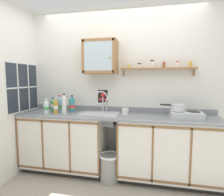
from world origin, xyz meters
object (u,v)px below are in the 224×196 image
at_px(bottle_opaque_white_2, 64,104).
at_px(trash_bin, 109,167).
at_px(bottle_juice_amber_4, 56,106).
at_px(warning_sign, 103,97).
at_px(bottle_soda_green_3, 53,105).
at_px(bottle_water_clear_5, 46,107).
at_px(hot_plate_stove, 186,115).
at_px(wall_cabinet, 100,57).
at_px(sink, 100,115).
at_px(bottle_detergent_teal_1, 72,105).
at_px(mug, 125,111).
at_px(saucepan, 178,107).
at_px(bottle_water_blue_0, 60,105).

xyz_separation_m(bottle_opaque_white_2, trash_bin, (0.73, -0.13, -0.85)).
distance_m(bottle_juice_amber_4, warning_sign, 0.75).
relative_size(bottle_soda_green_3, bottle_water_clear_5, 0.99).
height_order(hot_plate_stove, bottle_soda_green_3, bottle_soda_green_3).
bearing_deg(trash_bin, wall_cabinet, 122.50).
xyz_separation_m(sink, bottle_soda_green_3, (-0.81, 0.05, 0.12)).
height_order(bottle_detergent_teal_1, bottle_opaque_white_2, bottle_opaque_white_2).
xyz_separation_m(mug, wall_cabinet, (-0.40, 0.09, 0.81)).
bearing_deg(sink, hot_plate_stove, -1.28).
height_order(saucepan, bottle_water_clear_5, bottle_water_clear_5).
bearing_deg(trash_bin, hot_plate_stove, 11.23).
height_order(saucepan, mug, saucepan).
bearing_deg(bottle_soda_green_3, bottle_water_blue_0, -21.02).
height_order(sink, bottle_juice_amber_4, sink).
relative_size(bottle_soda_green_3, wall_cabinet, 0.44).
xyz_separation_m(hot_plate_stove, bottle_juice_amber_4, (-1.89, -0.09, 0.07)).
height_order(hot_plate_stove, bottle_detergent_teal_1, bottle_detergent_teal_1).
xyz_separation_m(hot_plate_stove, saucepan, (-0.10, 0.02, 0.10)).
height_order(bottle_water_blue_0, bottle_soda_green_3, bottle_water_blue_0).
height_order(bottle_juice_amber_4, warning_sign, warning_sign).
distance_m(bottle_opaque_white_2, wall_cabinet, 0.91).
bearing_deg(bottle_opaque_white_2, mug, 7.46).
bearing_deg(sink, saucepan, -0.26).
bearing_deg(bottle_detergent_teal_1, mug, -1.54).
height_order(bottle_juice_amber_4, trash_bin, bottle_juice_amber_4).
bearing_deg(sink, wall_cabinet, 100.84).
bearing_deg(trash_bin, mug, 54.28).
height_order(sink, trash_bin, sink).
bearing_deg(sink, bottle_soda_green_3, 176.76).
xyz_separation_m(bottle_soda_green_3, wall_cabinet, (0.79, 0.07, 0.76)).
xyz_separation_m(hot_plate_stove, wall_cabinet, (-1.25, 0.14, 0.82)).
xyz_separation_m(saucepan, bottle_water_clear_5, (-1.93, -0.14, -0.04)).
distance_m(bottle_soda_green_3, trash_bin, 1.32).
xyz_separation_m(bottle_water_blue_0, bottle_detergent_teal_1, (0.18, 0.06, -0.00)).
distance_m(mug, wall_cabinet, 0.91).
relative_size(bottle_water_blue_0, trash_bin, 0.70).
height_order(bottle_opaque_white_2, mug, bottle_opaque_white_2).
bearing_deg(bottle_detergent_teal_1, hot_plate_stove, -2.48).
height_order(bottle_water_blue_0, bottle_juice_amber_4, bottle_water_blue_0).
height_order(bottle_water_clear_5, mug, bottle_water_clear_5).
relative_size(bottle_detergent_teal_1, bottle_water_clear_5, 1.16).
relative_size(hot_plate_stove, warning_sign, 2.03).
distance_m(bottle_soda_green_3, mug, 1.19).
xyz_separation_m(mug, warning_sign, (-0.40, 0.22, 0.19)).
height_order(mug, wall_cabinet, wall_cabinet).
xyz_separation_m(bottle_detergent_teal_1, trash_bin, (0.67, -0.28, -0.83)).
height_order(hot_plate_stove, warning_sign, warning_sign).
bearing_deg(bottle_detergent_teal_1, wall_cabinet, 8.55).
bearing_deg(bottle_juice_amber_4, bottle_water_blue_0, 87.36).
bearing_deg(bottle_opaque_white_2, saucepan, 3.17).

